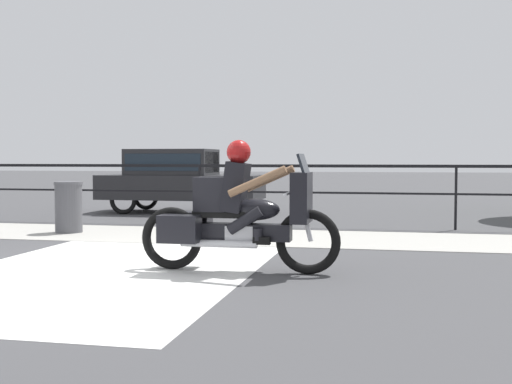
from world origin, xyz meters
name	(u,v)px	position (x,y,z in m)	size (l,w,h in m)	color
ground_plane	(79,266)	(0.00, 0.00, 0.00)	(120.00, 120.00, 0.00)	#424244
sidewalk_band	(169,235)	(0.00, 3.40, 0.01)	(44.00, 2.40, 0.01)	#A8A59E
crosswalk_band	(109,270)	(0.50, -0.20, 0.00)	(3.56, 6.00, 0.01)	silver
fence_railing	(200,177)	(0.00, 5.29, 0.98)	(36.00, 0.05, 1.25)	black
motorcycle	(237,214)	(2.07, 0.00, 0.70)	(2.46, 0.76, 1.59)	black
parked_car	(178,177)	(-1.40, 7.96, 0.91)	(4.04, 1.62, 1.60)	#232326
trash_bin	(69,207)	(-1.91, 3.32, 0.47)	(0.51, 0.51, 0.94)	#515156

